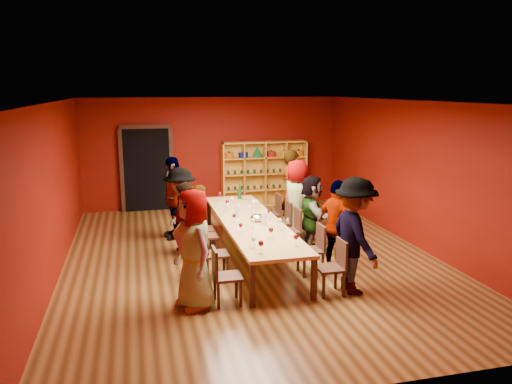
{
  "coord_description": "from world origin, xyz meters",
  "views": [
    {
      "loc": [
        -2.12,
        -9.01,
        3.25
      ],
      "look_at": [
        0.28,
        0.71,
        1.15
      ],
      "focal_mm": 35.0,
      "sensor_mm": 36.0,
      "label": 1
    }
  ],
  "objects_px": {
    "person_right_0": "(355,236)",
    "wine_bottle": "(240,193)",
    "person_left_0": "(194,249)",
    "person_right_1": "(337,227)",
    "person_left_2": "(185,221)",
    "chair_person_left_3": "(199,227)",
    "person_right_2": "(311,213)",
    "person_right_3": "(297,201)",
    "shelving_unit": "(264,170)",
    "spittoon_bowl": "(257,218)",
    "chair_person_right_4": "(274,211)",
    "person_right_4": "(292,191)",
    "chair_person_left_1": "(211,251)",
    "chair_person_right_0": "(335,264)",
    "person_left_4": "(173,198)",
    "person_left_1": "(196,233)",
    "tasting_table": "(251,223)",
    "chair_person_left_0": "(222,273)",
    "chair_person_left_2": "(202,233)",
    "chair_person_right_3": "(283,220)",
    "person_left_3": "(181,210)",
    "chair_person_right_1": "(315,247)",
    "chair_person_right_2": "(293,227)",
    "chair_person_left_4": "(193,215)"
  },
  "relations": [
    {
      "from": "person_left_1",
      "to": "person_right_4",
      "type": "relative_size",
      "value": 0.88
    },
    {
      "from": "chair_person_right_1",
      "to": "person_right_0",
      "type": "bearing_deg",
      "value": -70.23
    },
    {
      "from": "person_left_4",
      "to": "chair_person_right_0",
      "type": "xyz_separation_m",
      "value": [
        2.24,
        -3.7,
        -0.41
      ]
    },
    {
      "from": "person_left_0",
      "to": "person_right_1",
      "type": "bearing_deg",
      "value": 89.96
    },
    {
      "from": "chair_person_left_2",
      "to": "chair_person_right_1",
      "type": "bearing_deg",
      "value": -35.61
    },
    {
      "from": "chair_person_right_3",
      "to": "person_right_3",
      "type": "height_order",
      "value": "person_right_3"
    },
    {
      "from": "chair_person_left_2",
      "to": "person_left_3",
      "type": "bearing_deg",
      "value": 127.28
    },
    {
      "from": "shelving_unit",
      "to": "spittoon_bowl",
      "type": "xyz_separation_m",
      "value": [
        -1.29,
        -4.39,
        -0.17
      ]
    },
    {
      "from": "chair_person_left_3",
      "to": "person_right_0",
      "type": "xyz_separation_m",
      "value": [
        2.15,
        -2.69,
        0.45
      ]
    },
    {
      "from": "person_left_1",
      "to": "person_right_2",
      "type": "height_order",
      "value": "person_left_1"
    },
    {
      "from": "person_left_4",
      "to": "person_right_4",
      "type": "bearing_deg",
      "value": 77.55
    },
    {
      "from": "chair_person_right_0",
      "to": "person_right_2",
      "type": "height_order",
      "value": "person_right_2"
    },
    {
      "from": "spittoon_bowl",
      "to": "tasting_table",
      "type": "bearing_deg",
      "value": 147.93
    },
    {
      "from": "shelving_unit",
      "to": "person_left_4",
      "type": "distance_m",
      "value": 3.77
    },
    {
      "from": "person_left_3",
      "to": "chair_person_right_4",
      "type": "xyz_separation_m",
      "value": [
        2.18,
        0.89,
        -0.36
      ]
    },
    {
      "from": "person_right_3",
      "to": "tasting_table",
      "type": "bearing_deg",
      "value": 109.06
    },
    {
      "from": "person_right_2",
      "to": "person_right_3",
      "type": "xyz_separation_m",
      "value": [
        -0.1,
        0.63,
        0.11
      ]
    },
    {
      "from": "person_right_0",
      "to": "wine_bottle",
      "type": "bearing_deg",
      "value": 12.13
    },
    {
      "from": "person_right_0",
      "to": "person_right_2",
      "type": "relative_size",
      "value": 1.22
    },
    {
      "from": "person_left_2",
      "to": "chair_person_left_4",
      "type": "relative_size",
      "value": 1.69
    },
    {
      "from": "person_right_3",
      "to": "wine_bottle",
      "type": "xyz_separation_m",
      "value": [
        -1.02,
        1.07,
        -0.0
      ]
    },
    {
      "from": "person_right_1",
      "to": "person_right_3",
      "type": "relative_size",
      "value": 0.94
    },
    {
      "from": "chair_person_right_1",
      "to": "person_right_3",
      "type": "distance_m",
      "value": 1.96
    },
    {
      "from": "person_left_2",
      "to": "chair_person_left_3",
      "type": "distance_m",
      "value": 0.63
    },
    {
      "from": "chair_person_left_2",
      "to": "chair_person_right_2",
      "type": "height_order",
      "value": "same"
    },
    {
      "from": "chair_person_left_4",
      "to": "person_left_2",
      "type": "bearing_deg",
      "value": -102.68
    },
    {
      "from": "chair_person_right_3",
      "to": "chair_person_left_1",
      "type": "bearing_deg",
      "value": -137.02
    },
    {
      "from": "tasting_table",
      "to": "person_right_4",
      "type": "relative_size",
      "value": 2.38
    },
    {
      "from": "person_left_4",
      "to": "person_right_2",
      "type": "distance_m",
      "value": 3.04
    },
    {
      "from": "person_left_2",
      "to": "chair_person_left_1",
      "type": "bearing_deg",
      "value": 21.52
    },
    {
      "from": "chair_person_left_4",
      "to": "chair_person_right_2",
      "type": "height_order",
      "value": "same"
    },
    {
      "from": "person_left_1",
      "to": "person_left_3",
      "type": "relative_size",
      "value": 0.96
    },
    {
      "from": "chair_person_left_1",
      "to": "person_left_0",
      "type": "bearing_deg",
      "value": -111.19
    },
    {
      "from": "chair_person_right_0",
      "to": "chair_person_right_2",
      "type": "xyz_separation_m",
      "value": [
        0.0,
        2.18,
        0.0
      ]
    },
    {
      "from": "person_right_2",
      "to": "chair_person_right_0",
      "type": "bearing_deg",
      "value": 175.69
    },
    {
      "from": "person_left_0",
      "to": "wine_bottle",
      "type": "bearing_deg",
      "value": 140.2
    },
    {
      "from": "person_left_4",
      "to": "person_right_3",
      "type": "xyz_separation_m",
      "value": [
        2.54,
        -0.89,
        -0.02
      ]
    },
    {
      "from": "person_right_1",
      "to": "wine_bottle",
      "type": "distance_m",
      "value": 3.18
    },
    {
      "from": "person_right_4",
      "to": "wine_bottle",
      "type": "height_order",
      "value": "person_right_4"
    },
    {
      "from": "chair_person_left_1",
      "to": "person_right_1",
      "type": "height_order",
      "value": "person_right_1"
    },
    {
      "from": "chair_person_right_4",
      "to": "person_right_4",
      "type": "distance_m",
      "value": 0.61
    },
    {
      "from": "person_right_0",
      "to": "person_left_0",
      "type": "bearing_deg",
      "value": 86.19
    },
    {
      "from": "person_right_2",
      "to": "person_right_3",
      "type": "bearing_deg",
      "value": 14.52
    },
    {
      "from": "chair_person_left_2",
      "to": "person_right_0",
      "type": "relative_size",
      "value": 0.47
    },
    {
      "from": "shelving_unit",
      "to": "person_right_0",
      "type": "xyz_separation_m",
      "value": [
        -0.16,
        -6.31,
        -0.04
      ]
    },
    {
      "from": "person_left_1",
      "to": "chair_person_left_3",
      "type": "xyz_separation_m",
      "value": [
        0.25,
        1.57,
        -0.33
      ]
    },
    {
      "from": "chair_person_left_2",
      "to": "spittoon_bowl",
      "type": "xyz_separation_m",
      "value": [
        1.02,
        -0.29,
        0.32
      ]
    },
    {
      "from": "person_left_1",
      "to": "chair_person_right_4",
      "type": "xyz_separation_m",
      "value": [
        2.07,
        2.46,
        -0.33
      ]
    },
    {
      "from": "chair_person_left_0",
      "to": "spittoon_bowl",
      "type": "height_order",
      "value": "chair_person_left_0"
    },
    {
      "from": "person_left_0",
      "to": "person_right_3",
      "type": "height_order",
      "value": "person_left_0"
    }
  ]
}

